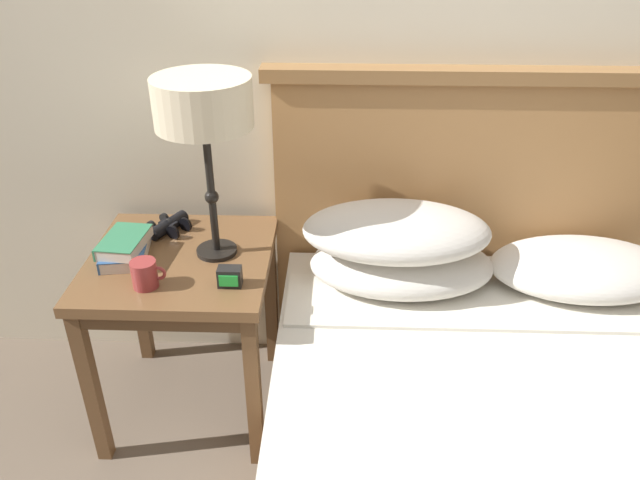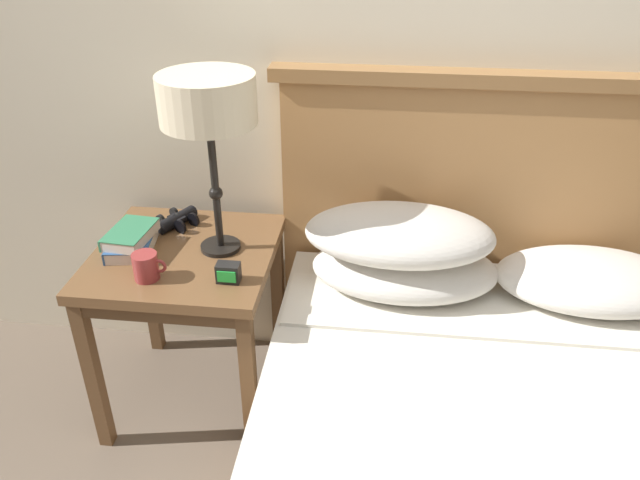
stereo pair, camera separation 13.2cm
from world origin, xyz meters
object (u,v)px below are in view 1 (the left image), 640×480
nightstand (182,279)px  coffee_mug (145,274)px  book_stacked_on_top (123,242)px  alarm_clock (230,277)px  table_lamp (203,108)px  binoculars_pair (169,225)px  book_on_nightstand (125,252)px

nightstand → coffee_mug: bearing=-108.5°
book_stacked_on_top → coffee_mug: 0.19m
coffee_mug → alarm_clock: coffee_mug is taller
table_lamp → coffee_mug: table_lamp is taller
book_stacked_on_top → binoculars_pair: bearing=62.5°
coffee_mug → alarm_clock: 0.25m
table_lamp → book_on_nightstand: 0.54m
book_on_nightstand → book_stacked_on_top: book_stacked_on_top is taller
book_on_nightstand → book_stacked_on_top: size_ratio=1.08×
book_on_nightstand → table_lamp: bearing=8.5°
table_lamp → book_stacked_on_top: 0.51m
table_lamp → coffee_mug: (-0.17, -0.20, -0.44)m
coffee_mug → binoculars_pair: bearing=92.6°
binoculars_pair → alarm_clock: (0.26, -0.32, 0.01)m
book_on_nightstand → binoculars_pair: 0.20m
nightstand → table_lamp: (0.12, 0.03, 0.56)m
nightstand → coffee_mug: (-0.06, -0.17, 0.13)m
nightstand → alarm_clock: 0.27m
nightstand → alarm_clock: size_ratio=8.97×
binoculars_pair → alarm_clock: size_ratio=2.31×
alarm_clock → coffee_mug: bearing=-176.9°
table_lamp → binoculars_pair: bearing=144.3°
table_lamp → alarm_clock: bearing=-68.5°
nightstand → book_stacked_on_top: book_stacked_on_top is taller
book_stacked_on_top → alarm_clock: (0.36, -0.14, -0.03)m
binoculars_pair → alarm_clock: 0.42m
book_on_nightstand → alarm_clock: size_ratio=3.06×
book_on_nightstand → binoculars_pair: bearing=61.3°
binoculars_pair → alarm_clock: bearing=-50.9°
binoculars_pair → table_lamp: bearing=-35.7°
book_on_nightstand → coffee_mug: 0.20m
coffee_mug → alarm_clock: bearing=3.1°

